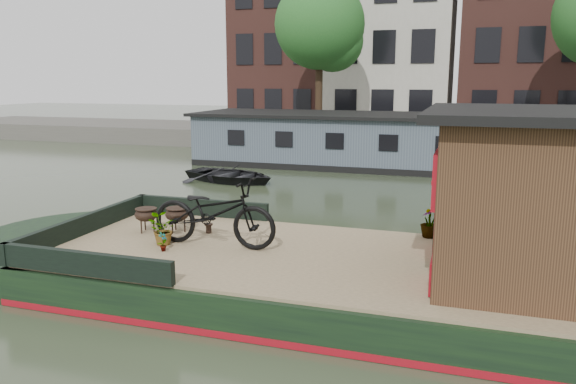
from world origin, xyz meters
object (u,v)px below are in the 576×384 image
(bicycle, at_px, (214,213))
(brazier_front, at_px, (177,220))
(cabin, at_px, (571,196))
(dinghy, at_px, (230,171))
(brazier_rear, at_px, (146,220))

(bicycle, distance_m, brazier_front, 1.26)
(cabin, distance_m, dinghy, 12.99)
(bicycle, xyz_separation_m, dinghy, (-3.71, 9.06, -0.89))
(brazier_front, xyz_separation_m, brazier_rear, (-0.55, -0.18, -0.00))
(cabin, relative_size, dinghy, 1.18)
(cabin, height_order, dinghy, cabin)
(brazier_rear, xyz_separation_m, dinghy, (-2.11, 8.65, -0.53))
(brazier_front, relative_size, brazier_rear, 1.02)
(bicycle, bearing_deg, cabin, -90.36)
(cabin, height_order, bicycle, cabin)
(bicycle, height_order, brazier_rear, bicycle)
(cabin, relative_size, bicycle, 1.78)
(cabin, xyz_separation_m, brazier_front, (-6.52, 0.61, -0.99))
(cabin, bearing_deg, brazier_rear, 176.54)
(cabin, bearing_deg, dinghy, 135.32)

